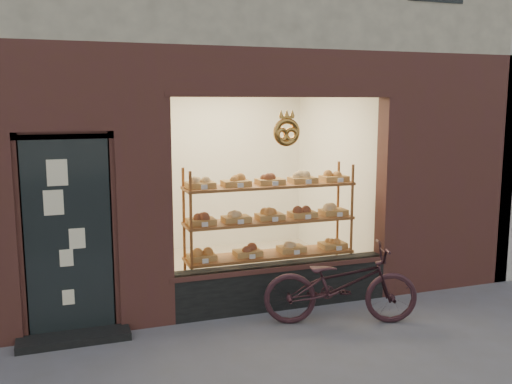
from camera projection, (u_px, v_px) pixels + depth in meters
name	position (u px, v px, depth m)	size (l,w,h in m)	color
display_shelf	(270.00, 229.00, 7.28)	(2.20, 0.45, 1.70)	#905924
bicycle	(341.00, 284.00, 6.45)	(0.61, 1.74, 0.92)	#31191F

